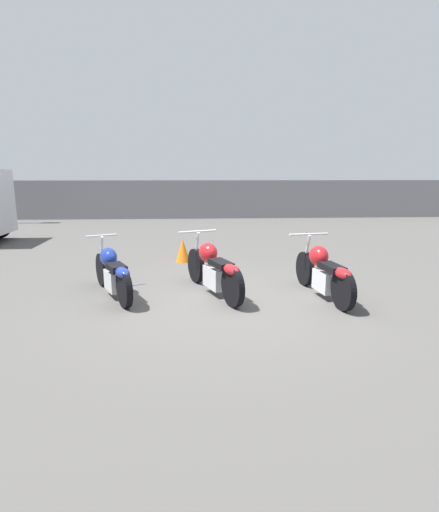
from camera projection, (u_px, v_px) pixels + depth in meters
name	position (u px, v px, depth m)	size (l,w,h in m)	color
ground_plane	(221.00, 301.00, 6.56)	(60.00, 60.00, 0.00)	#514F4C
fence_back	(204.00, 200.00, 18.43)	(40.00, 0.04, 1.76)	gray
motorcycle_slot_0	(113.00, 272.00, 6.76)	(1.02, 1.87, 0.98)	black
motorcycle_slot_1	(213.00, 269.00, 6.89)	(1.05, 2.13, 1.02)	black
motorcycle_slot_2	(324.00, 272.00, 6.71)	(0.74, 2.07, 1.00)	black
traffic_cone_near	(183.00, 250.00, 9.44)	(0.34, 0.34, 0.55)	orange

